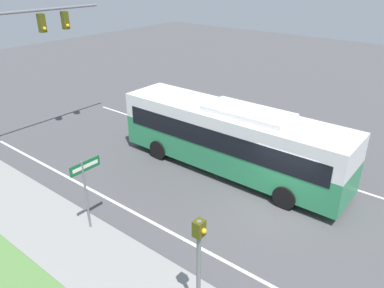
# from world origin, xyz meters

# --- Properties ---
(ground_plane) EXTENTS (80.00, 80.00, 0.00)m
(ground_plane) POSITION_xyz_m (0.00, 0.00, 0.00)
(ground_plane) COLOR #4C4C4F
(lane_divider_near) EXTENTS (0.14, 30.00, 0.01)m
(lane_divider_near) POSITION_xyz_m (-3.60, 0.00, 0.00)
(lane_divider_near) COLOR silver
(lane_divider_near) RESTS_ON ground_plane
(lane_divider_far) EXTENTS (0.14, 30.00, 0.01)m
(lane_divider_far) POSITION_xyz_m (3.60, 0.00, 0.00)
(lane_divider_far) COLOR silver
(lane_divider_far) RESTS_ON ground_plane
(bus) EXTENTS (2.69, 11.06, 3.25)m
(bus) POSITION_xyz_m (1.62, 3.29, 1.77)
(bus) COLOR #2D8956
(bus) RESTS_ON ground_plane
(signal_gantry) EXTENTS (7.51, 0.41, 7.09)m
(signal_gantry) POSITION_xyz_m (-2.82, 13.03, 5.10)
(signal_gantry) COLOR slate
(signal_gantry) RESTS_ON ground_plane
(pedestrian_signal) EXTENTS (0.28, 0.34, 3.27)m
(pedestrian_signal) POSITION_xyz_m (-5.86, -0.63, 2.21)
(pedestrian_signal) COLOR slate
(pedestrian_signal) RESTS_ON ground_plane
(street_sign) EXTENTS (1.23, 0.08, 2.84)m
(street_sign) POSITION_xyz_m (-5.25, 4.82, 1.96)
(street_sign) COLOR slate
(street_sign) RESTS_ON ground_plane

